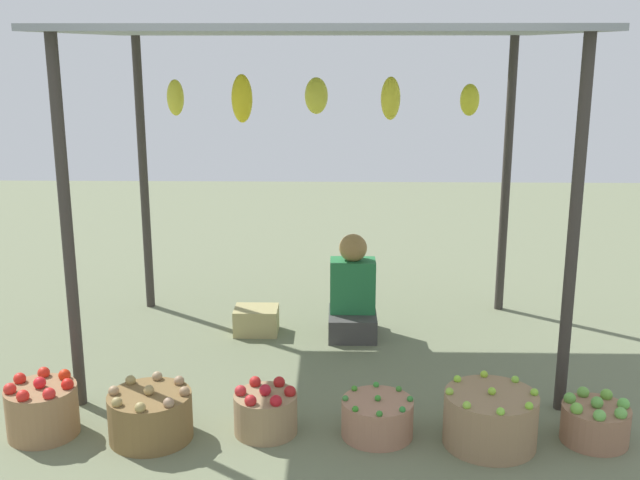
# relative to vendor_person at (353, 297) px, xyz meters

# --- Properties ---
(ground_plane) EXTENTS (14.00, 14.00, 0.00)m
(ground_plane) POSITION_rel_vendor_person_xyz_m (-0.23, -0.31, -0.30)
(ground_plane) COLOR #6C7456
(market_stall_structure) EXTENTS (3.23, 2.12, 2.26)m
(market_stall_structure) POSITION_rel_vendor_person_xyz_m (-0.23, -0.30, 1.77)
(market_stall_structure) COLOR #38332D
(market_stall_structure) RESTS_ON ground
(vendor_person) EXTENTS (0.36, 0.44, 0.78)m
(vendor_person) POSITION_rel_vendor_person_xyz_m (0.00, 0.00, 0.00)
(vendor_person) COLOR #403F3D
(vendor_person) RESTS_ON ground
(basket_red_tomatoes) EXTENTS (0.40, 0.40, 0.35)m
(basket_red_tomatoes) POSITION_rel_vendor_person_xyz_m (-1.78, -1.60, -0.15)
(basket_red_tomatoes) COLOR #926E49
(basket_red_tomatoes) RESTS_ON ground
(basket_potatoes) EXTENTS (0.47, 0.47, 0.32)m
(basket_potatoes) POSITION_rel_vendor_person_xyz_m (-1.16, -1.63, -0.16)
(basket_potatoes) COLOR brown
(basket_potatoes) RESTS_ON ground
(basket_red_apples) EXTENTS (0.36, 0.36, 0.29)m
(basket_red_apples) POSITION_rel_vendor_person_xyz_m (-0.52, -1.55, -0.17)
(basket_red_apples) COLOR #957854
(basket_red_apples) RESTS_ON ground
(basket_green_chilies) EXTENTS (0.41, 0.41, 0.25)m
(basket_green_chilies) POSITION_rel_vendor_person_xyz_m (0.11, -1.57, -0.19)
(basket_green_chilies) COLOR #A7775C
(basket_green_chilies) RESTS_ON ground
(basket_limes) EXTENTS (0.51, 0.51, 0.34)m
(basket_limes) POSITION_rel_vendor_person_xyz_m (0.73, -1.65, -0.15)
(basket_limes) COLOR #957654
(basket_limes) RESTS_ON ground
(basket_green_apples) EXTENTS (0.37, 0.37, 0.27)m
(basket_green_apples) POSITION_rel_vendor_person_xyz_m (1.32, -1.61, -0.19)
(basket_green_apples) COLOR #9B6F53
(basket_green_apples) RESTS_ON ground
(wooden_crate_near_vendor) EXTENTS (0.33, 0.26, 0.20)m
(wooden_crate_near_vendor) POSITION_rel_vendor_person_xyz_m (-0.74, 0.00, -0.20)
(wooden_crate_near_vendor) COLOR tan
(wooden_crate_near_vendor) RESTS_ON ground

